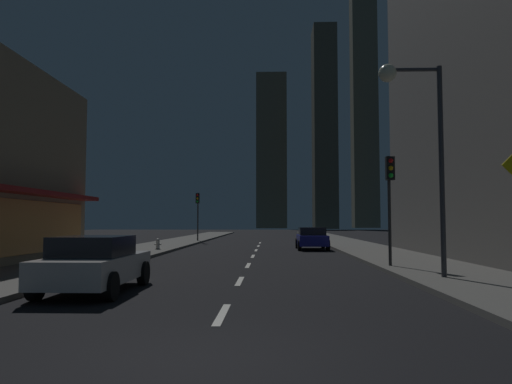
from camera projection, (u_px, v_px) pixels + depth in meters
name	position (u px, v px, depth m)	size (l,w,h in m)	color
ground_plane	(259.00, 245.00, 38.09)	(78.00, 136.00, 0.10)	black
sidewalk_right	(347.00, 244.00, 37.88)	(4.00, 76.00, 0.15)	#605E59
sidewalk_left	(172.00, 243.00, 38.33)	(4.00, 76.00, 0.15)	#605E59
lane_marking_center	(251.00, 260.00, 22.34)	(0.16, 38.60, 0.01)	silver
skyscraper_distant_tall	(271.00, 151.00, 130.13)	(8.25, 5.01, 42.26)	#605B48
skyscraper_distant_mid	(324.00, 127.00, 120.84)	(5.80, 8.29, 51.27)	#4E4A3B
skyscraper_distant_short	(364.00, 102.00, 139.45)	(7.16, 5.71, 73.67)	#65604C
car_parked_near	(95.00, 263.00, 12.35)	(1.98, 4.24, 1.45)	silver
car_parked_far	(312.00, 238.00, 31.04)	(1.98, 4.24, 1.45)	navy
fire_hydrant_far_left	(158.00, 244.00, 28.82)	(0.42, 0.30, 0.65)	#B2B2B2
traffic_light_near_right	(390.00, 186.00, 18.22)	(0.32, 0.48, 4.20)	#2D2D2D
traffic_light_far_left	(198.00, 206.00, 41.85)	(0.32, 0.48, 4.20)	#2D2D2D
street_lamp_right	(414.00, 117.00, 14.76)	(1.96, 0.56, 6.58)	#38383D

